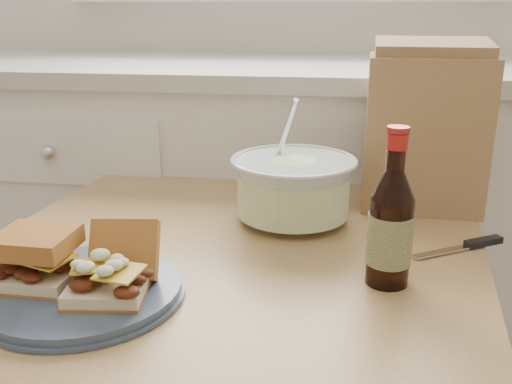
# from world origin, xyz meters

# --- Properties ---
(cabinet_run) EXTENTS (2.50, 0.64, 0.94)m
(cabinet_run) POSITION_xyz_m (-0.00, 1.70, 0.47)
(cabinet_run) COLOR white
(cabinet_run) RESTS_ON ground
(dining_table) EXTENTS (0.94, 0.94, 0.70)m
(dining_table) POSITION_xyz_m (0.01, 1.01, 0.60)
(dining_table) COLOR tan
(dining_table) RESTS_ON ground
(plate) EXTENTS (0.28, 0.28, 0.02)m
(plate) POSITION_xyz_m (-0.16, 0.82, 0.71)
(plate) COLOR #3A485E
(plate) RESTS_ON dining_table
(sandwich_left) EXTENTS (0.11, 0.10, 0.08)m
(sandwich_left) POSITION_xyz_m (-0.22, 0.81, 0.75)
(sandwich_left) COLOR beige
(sandwich_left) RESTS_ON plate
(sandwich_right) EXTENTS (0.11, 0.15, 0.09)m
(sandwich_right) POSITION_xyz_m (-0.11, 0.81, 0.74)
(sandwich_right) COLOR beige
(sandwich_right) RESTS_ON plate
(coleslaw_bowl) EXTENTS (0.23, 0.23, 0.23)m
(coleslaw_bowl) POSITION_xyz_m (0.11, 1.15, 0.76)
(coleslaw_bowl) COLOR silver
(coleslaw_bowl) RESTS_ON dining_table
(beer_bottle) EXTENTS (0.07, 0.07, 0.23)m
(beer_bottle) POSITION_xyz_m (0.27, 0.92, 0.79)
(beer_bottle) COLOR black
(beer_bottle) RESTS_ON dining_table
(knife) EXTENTS (0.16, 0.11, 0.01)m
(knife) POSITION_xyz_m (0.42, 1.07, 0.70)
(knife) COLOR silver
(knife) RESTS_ON dining_table
(paper_bag) EXTENTS (0.24, 0.16, 0.30)m
(paper_bag) POSITION_xyz_m (0.36, 1.28, 0.85)
(paper_bag) COLOR #9D744C
(paper_bag) RESTS_ON dining_table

